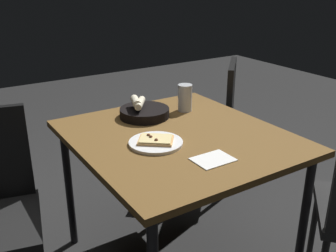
{
  "coord_description": "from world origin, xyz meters",
  "views": [
    {
      "loc": [
        0.95,
        1.39,
        1.43
      ],
      "look_at": [
        0.03,
        -0.04,
        0.76
      ],
      "focal_mm": 42.09,
      "sensor_mm": 36.0,
      "label": 1
    }
  ],
  "objects": [
    {
      "name": "dining_table",
      "position": [
        0.0,
        0.0,
        0.66
      ],
      "size": [
        0.92,
        1.01,
        0.73
      ],
      "color": "brown",
      "rests_on": "ground"
    },
    {
      "name": "pizza_plate",
      "position": [
        0.14,
        0.04,
        0.74
      ],
      "size": [
        0.24,
        0.24,
        0.04
      ],
      "color": "white",
      "rests_on": "dining_table"
    },
    {
      "name": "bread_basket",
      "position": [
        0.02,
        -0.29,
        0.76
      ],
      "size": [
        0.26,
        0.26,
        0.11
      ],
      "color": "black",
      "rests_on": "dining_table"
    },
    {
      "name": "beer_glass",
      "position": [
        -0.22,
        -0.26,
        0.79
      ],
      "size": [
        0.08,
        0.08,
        0.14
      ],
      "color": "silver",
      "rests_on": "dining_table"
    },
    {
      "name": "napkin",
      "position": [
        0.03,
        0.3,
        0.73
      ],
      "size": [
        0.16,
        0.12,
        0.0
      ],
      "color": "white",
      "rests_on": "dining_table"
    },
    {
      "name": "chair_far",
      "position": [
        -0.66,
        -0.57,
        0.51
      ],
      "size": [
        0.62,
        0.62,
        0.89
      ],
      "color": "black",
      "rests_on": "ground"
    }
  ]
}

